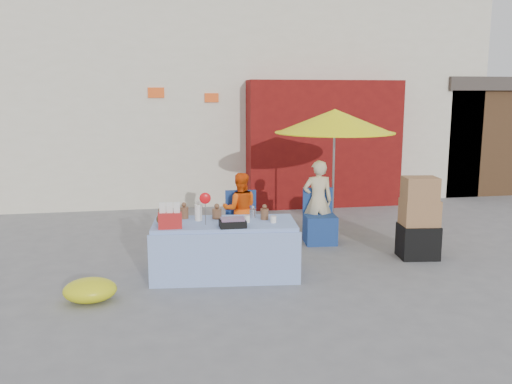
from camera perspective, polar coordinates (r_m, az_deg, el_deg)
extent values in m
plane|color=slate|center=(7.08, 0.13, -8.88)|extent=(80.00, 80.00, 0.00)
cube|color=silver|center=(13.63, -5.37, 9.93)|extent=(12.00, 5.00, 4.50)
cube|color=maroon|center=(11.35, 7.19, 5.03)|extent=(3.20, 0.60, 2.60)
cube|color=#4C331E|center=(14.80, 21.15, 5.24)|extent=(2.60, 3.00, 2.40)
cube|color=#3F3833|center=(14.76, 21.49, 10.46)|extent=(2.80, 3.20, 0.30)
cube|color=#FF5415|center=(11.05, -10.48, 10.25)|extent=(0.32, 0.04, 0.20)
cube|color=#FF5415|center=(11.11, -4.70, 9.87)|extent=(0.28, 0.04, 0.18)
cube|color=#90B3E7|center=(7.03, -3.31, -5.98)|extent=(1.88, 0.99, 0.71)
cube|color=#90B3E7|center=(6.64, -3.23, -7.19)|extent=(1.85, 0.22, 0.67)
cube|color=#90B3E7|center=(7.44, -3.38, -5.25)|extent=(1.85, 0.22, 0.67)
cylinder|color=white|center=(7.08, -9.16, -2.28)|extent=(0.12, 0.12, 0.17)
cylinder|color=brown|center=(7.16, -7.58, -2.17)|extent=(0.13, 0.13, 0.15)
cylinder|color=white|center=(7.01, -6.09, -2.17)|extent=(0.10, 0.10, 0.21)
cylinder|color=brown|center=(7.11, -4.15, -2.28)|extent=(0.14, 0.14, 0.13)
cylinder|color=#B2B2B7|center=(7.15, -0.33, -2.27)|extent=(0.09, 0.09, 0.11)
cylinder|color=brown|center=(7.04, 0.90, -2.33)|extent=(0.12, 0.12, 0.14)
cylinder|color=white|center=(6.89, -0.96, -2.86)|extent=(0.08, 0.08, 0.09)
cylinder|color=white|center=(6.87, 1.84, -2.90)|extent=(0.08, 0.08, 0.09)
sphere|color=brown|center=(6.86, -9.87, -2.83)|extent=(0.14, 0.14, 0.14)
ellipsoid|color=red|center=(6.73, -5.37, -0.66)|extent=(0.15, 0.06, 0.14)
cube|color=red|center=(6.66, -9.05, -2.99)|extent=(0.30, 0.16, 0.19)
cube|color=black|center=(6.65, -2.47, -3.35)|extent=(0.35, 0.26, 0.09)
cube|color=navy|center=(8.33, -1.52, -4.31)|extent=(0.52, 0.50, 0.45)
cube|color=navy|center=(8.45, -1.62, -1.14)|extent=(0.48, 0.09, 0.40)
cube|color=navy|center=(8.61, 6.75, -3.90)|extent=(0.52, 0.50, 0.45)
cube|color=navy|center=(8.73, 6.51, -0.84)|extent=(0.48, 0.09, 0.40)
imported|color=#FF570D|center=(8.40, -1.69, -1.80)|extent=(0.59, 0.48, 1.13)
imported|color=beige|center=(8.66, 6.52, -0.92)|extent=(0.50, 0.36, 1.30)
cylinder|color=gray|center=(8.83, 8.14, 1.56)|extent=(0.04, 0.04, 2.00)
cone|color=#FFF80D|center=(8.74, 8.29, 7.40)|extent=(1.90, 1.90, 0.38)
cylinder|color=#FFF80D|center=(8.75, 8.26, 6.22)|extent=(1.90, 1.90, 0.02)
cube|color=black|center=(8.14, 16.68, -4.99)|extent=(0.58, 0.50, 0.48)
cube|color=#9A6C45|center=(8.04, 16.83, -2.07)|extent=(0.55, 0.45, 0.37)
cube|color=#9A6C45|center=(7.95, 16.90, 0.35)|extent=(0.50, 0.40, 0.33)
ellipsoid|color=yellow|center=(6.50, -17.08, -9.85)|extent=(0.74, 0.68, 0.27)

